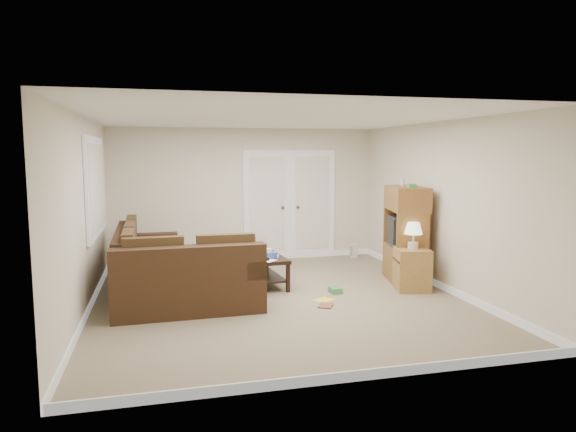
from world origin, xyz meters
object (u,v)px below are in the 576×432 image
object	(u,v)px
coffee_table	(261,268)
tv_armoire	(406,234)
side_cabinet	(412,266)
sectional_sofa	(165,273)

from	to	relation	value
coffee_table	tv_armoire	bearing A→B (deg)	-13.40
coffee_table	tv_armoire	distance (m)	2.35
tv_armoire	side_cabinet	bearing A→B (deg)	-93.81
coffee_table	side_cabinet	distance (m)	2.29
coffee_table	tv_armoire	size ratio (longest dim) A/B	0.74
sectional_sofa	tv_armoire	xyz separation A→B (m)	(3.73, 0.04, 0.41)
coffee_table	sectional_sofa	bearing A→B (deg)	-172.04
side_cabinet	coffee_table	bearing A→B (deg)	171.32
tv_armoire	sectional_sofa	bearing A→B (deg)	-167.57
sectional_sofa	tv_armoire	world-z (taller)	tv_armoire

